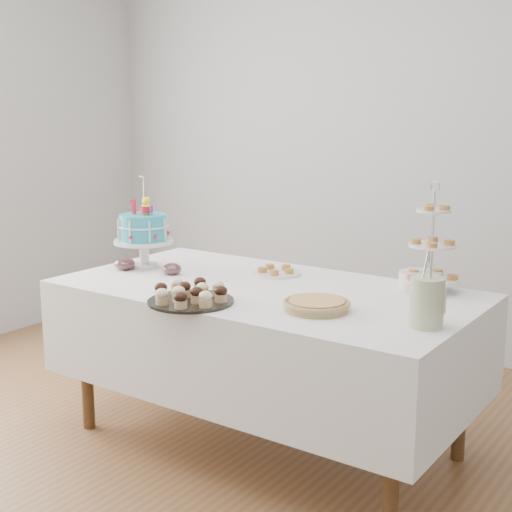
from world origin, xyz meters
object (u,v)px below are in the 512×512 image
Objects in this scene: table at (265,335)px; plate_stack at (420,280)px; tiered_stand at (432,246)px; utensil_pitcher at (427,300)px; pastry_plate at (276,271)px; birthday_cake at (144,243)px; jam_bowl_a at (125,264)px; cupcake_tray at (191,293)px; pie at (317,304)px; jam_bowl_b at (172,269)px.

plate_stack is at bearing 34.23° from table.
utensil_pitcher is at bearing -70.00° from tiered_stand.
plate_stack is 0.71m from pastry_plate.
birthday_cake reaches higher than table.
jam_bowl_a is at bearing -152.51° from pastry_plate.
tiered_stand reaches higher than utensil_pitcher.
pastry_plate is 1.03m from utensil_pitcher.
cupcake_tray is 0.54m from pie.
table is 0.50m from pie.
jam_bowl_a is (-1.45, -0.47, -0.18)m from tiered_stand.
table is 0.49m from cupcake_tray.
birthday_cake is at bearing 169.11° from jam_bowl_b.
birthday_cake is 4.49× the size of jam_bowl_a.
jam_bowl_a is at bearing -124.37° from birthday_cake.
plate_stack is 1.20m from jam_bowl_b.
pie is 0.96× the size of utensil_pitcher.
tiered_stand is (0.76, 0.77, 0.17)m from cupcake_tray.
birthday_cake is at bearing 148.53° from cupcake_tray.
plate_stack is 1.47m from jam_bowl_a.
pie is at bearing -22.03° from birthday_cake.
utensil_pitcher reaches higher than jam_bowl_a.
pastry_plate is at bearing 35.52° from jam_bowl_b.
pastry_plate is at bearing -168.18° from plate_stack.
pie is 1.19m from jam_bowl_a.
cupcake_tray reaches higher than table.
table is 0.84m from birthday_cake.
jam_bowl_b is at bearing -174.92° from table.
table is 0.86m from tiered_stand.
cupcake_tray is 0.55m from jam_bowl_b.
pastry_plate is 0.84× the size of utensil_pitcher.
table is at bearing 7.49° from jam_bowl_a.
pastry_plate is 0.52m from jam_bowl_b.
birthday_cake is 1.71× the size of pie.
cupcake_tray reaches higher than pie.
pastry_plate is at bearing 89.83° from cupcake_tray.
cupcake_tray is 0.98m from utensil_pitcher.
cupcake_tray is 1.09m from tiered_stand.
table is 3.86× the size of tiered_stand.
jam_bowl_a is at bearing -159.97° from plate_stack.
pie is 1.43× the size of plate_stack.
pie is at bearing -108.32° from plate_stack.
table is 5.22× the size of cupcake_tray.
jam_bowl_a is 1.08× the size of jam_bowl_b.
tiered_stand reaches higher than pastry_plate.
plate_stack is at bearing 20.03° from jam_bowl_a.
pastry_plate is 2.49× the size of jam_bowl_b.
jam_bowl_b is at bearing -158.18° from plate_stack.
tiered_stand reaches higher than plate_stack.
plate_stack is 1.99× the size of jam_bowl_b.
tiered_stand reaches higher than jam_bowl_a.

